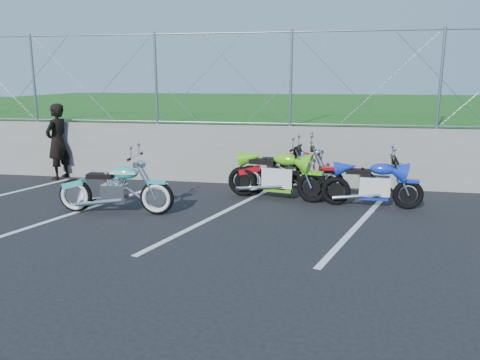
% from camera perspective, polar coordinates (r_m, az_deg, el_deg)
% --- Properties ---
extents(ground, '(90.00, 90.00, 0.00)m').
position_cam_1_polar(ground, '(7.25, -4.15, -6.36)').
color(ground, black).
rests_on(ground, ground).
extents(retaining_wall, '(30.00, 0.22, 1.30)m').
position_cam_1_polar(retaining_wall, '(10.43, 0.52, 3.15)').
color(retaining_wall, slate).
rests_on(retaining_wall, ground).
extents(grass_field, '(30.00, 20.00, 1.30)m').
position_cam_1_polar(grass_field, '(20.29, 5.30, 7.62)').
color(grass_field, '#184E14').
rests_on(grass_field, ground).
extents(chain_link_fence, '(28.00, 0.03, 2.00)m').
position_cam_1_polar(chain_link_fence, '(10.29, 0.54, 12.25)').
color(chain_link_fence, gray).
rests_on(chain_link_fence, retaining_wall).
extents(parking_lines, '(18.29, 4.31, 0.01)m').
position_cam_1_polar(parking_lines, '(8.01, 6.01, -4.54)').
color(parking_lines, silver).
rests_on(parking_lines, ground).
extents(cruiser_turquoise, '(2.07, 0.65, 1.03)m').
position_cam_1_polar(cruiser_turquoise, '(8.38, -14.77, -1.22)').
color(cruiser_turquoise, black).
rests_on(cruiser_turquoise, ground).
extents(naked_orange, '(2.14, 0.73, 1.07)m').
position_cam_1_polar(naked_orange, '(9.23, 6.17, 0.64)').
color(naked_orange, black).
rests_on(naked_orange, ground).
extents(sportbike_green, '(2.00, 0.71, 1.04)m').
position_cam_1_polar(sportbike_green, '(9.06, 4.63, 0.40)').
color(sportbike_green, black).
rests_on(sportbike_green, ground).
extents(sportbike_blue, '(1.81, 0.65, 0.94)m').
position_cam_1_polar(sportbike_blue, '(8.83, 15.93, -0.66)').
color(sportbike_blue, black).
rests_on(sportbike_blue, ground).
extents(person_standing, '(0.52, 0.70, 1.75)m').
position_cam_1_polar(person_standing, '(11.65, -21.36, 4.39)').
color(person_standing, black).
rests_on(person_standing, ground).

